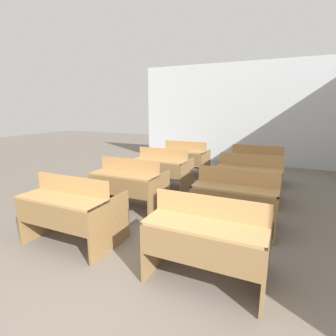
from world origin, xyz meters
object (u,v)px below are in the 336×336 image
Objects in this scene: bench_third_left at (163,168)px; bench_third_right at (249,177)px; bench_back_left at (185,158)px; bench_second_right at (236,198)px; bench_front_right at (208,238)px; bench_back_right at (256,164)px; bench_second_left at (129,183)px; bench_front_left at (72,209)px.

bench_third_left and bench_third_right have the same top height.
bench_third_left is 1.00× the size of bench_back_left.
bench_third_left is at bearing 144.01° from bench_second_right.
bench_front_right is 2.70m from bench_third_right.
bench_third_right is 1.36m from bench_back_right.
bench_back_right is at bearing 55.98° from bench_second_left.
bench_back_left and bench_back_right have the same top height.
bench_third_right is 2.32m from bench_back_left.
bench_second_left is at bearing -144.06° from bench_third_right.
bench_third_left is at bearing 124.06° from bench_front_right.
bench_front_right is 4.06m from bench_back_right.
bench_front_left is 1.00× the size of bench_third_left.
bench_front_left is 1.00× the size of bench_third_right.
bench_front_right is at bearing -36.59° from bench_second_left.
bench_back_right is at bearing -0.46° from bench_back_left.
bench_second_right is at bearing -90.36° from bench_third_right.
bench_front_right and bench_back_right have the same top height.
bench_second_left and bench_third_left have the same top height.
bench_second_left and bench_third_right have the same top height.
bench_back_left is at bearing 114.16° from bench_front_right.
bench_back_right is (1.83, 4.06, 0.00)m from bench_front_left.
bench_third_right is at bearing -36.38° from bench_back_left.
bench_front_right is at bearing -90.78° from bench_third_right.
bench_third_left is (-1.85, 1.35, 0.00)m from bench_second_right.
bench_second_left is (0.00, 1.35, 0.00)m from bench_front_left.
bench_second_left is 1.00× the size of bench_second_right.
bench_back_left is (-1.86, 2.72, 0.00)m from bench_second_right.
bench_second_right is at bearing -35.99° from bench_third_left.
bench_second_left is 3.27m from bench_back_right.
bench_third_right is (1.86, 2.70, 0.00)m from bench_front_left.
bench_back_right is (1.83, 2.71, 0.00)m from bench_second_left.
bench_front_left is 1.00× the size of bench_second_left.
bench_front_left is 3.28m from bench_third_right.
bench_front_left and bench_third_right have the same top height.
bench_back_left is (-1.87, 1.37, 0.00)m from bench_third_right.
bench_back_left is (-1.83, 4.08, 0.00)m from bench_front_right.
bench_third_left is 1.00× the size of bench_back_right.
bench_front_left and bench_second_right have the same top height.
bench_second_right is 1.00× the size of bench_third_right.
bench_front_right is 3.26m from bench_third_left.
bench_back_left is 1.83m from bench_back_right.
bench_second_right is (1.86, 1.35, 0.00)m from bench_front_left.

